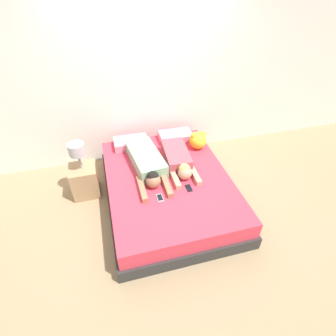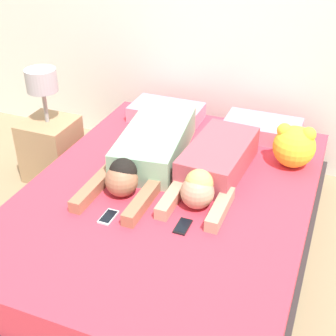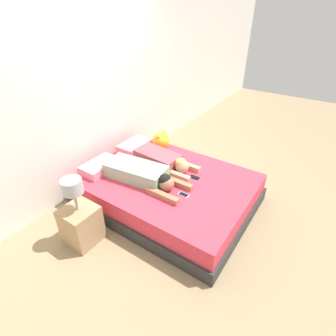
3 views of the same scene
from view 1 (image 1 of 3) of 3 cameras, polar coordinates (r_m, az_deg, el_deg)
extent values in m
plane|color=#9E8460|center=(3.78, 0.00, -6.63)|extent=(12.00, 12.00, 0.00)
cube|color=white|center=(4.10, -4.74, 18.84)|extent=(12.00, 0.06, 2.60)
cube|color=#2D2D2D|center=(3.71, 0.00, -5.66)|extent=(1.65, 2.17, 0.18)
cube|color=#DB384C|center=(3.57, 0.00, -3.31)|extent=(1.59, 2.11, 0.23)
cube|color=pink|center=(4.10, -8.06, 5.52)|extent=(0.52, 0.31, 0.11)
cube|color=pink|center=(4.22, 1.65, 6.96)|extent=(0.52, 0.31, 0.11)
cube|color=#8CBF99|center=(3.67, -4.83, 2.01)|extent=(0.47, 0.83, 0.19)
sphere|color=#A37051|center=(3.30, -3.20, -2.81)|extent=(0.19, 0.19, 0.19)
sphere|color=black|center=(3.29, -3.32, -2.00)|extent=(0.16, 0.16, 0.16)
cube|color=#A37051|center=(3.29, -5.66, -4.55)|extent=(0.07, 0.43, 0.07)
cube|color=#A37051|center=(3.33, -0.36, -3.61)|extent=(0.07, 0.43, 0.07)
cube|color=#B24C59|center=(3.72, 1.79, 2.75)|extent=(0.36, 0.65, 0.18)
sphere|color=tan|center=(3.42, 3.69, -1.06)|extent=(0.19, 0.19, 0.19)
sphere|color=#D8B266|center=(3.41, 3.60, -0.28)|extent=(0.16, 0.16, 0.16)
cube|color=tan|center=(3.41, 1.55, -2.42)|extent=(0.07, 0.35, 0.07)
cube|color=tan|center=(3.48, 5.92, -1.63)|extent=(0.07, 0.35, 0.07)
cube|color=silver|center=(3.20, -1.77, -6.49)|extent=(0.07, 0.13, 0.01)
cube|color=black|center=(3.20, -1.77, -6.42)|extent=(0.06, 0.11, 0.00)
cube|color=black|center=(3.34, 4.55, -4.37)|extent=(0.07, 0.13, 0.01)
cube|color=black|center=(3.33, 4.55, -4.31)|extent=(0.06, 0.11, 0.00)
sphere|color=yellow|center=(4.00, 6.53, 5.99)|extent=(0.26, 0.26, 0.26)
sphere|color=yellow|center=(3.93, 5.64, 7.06)|extent=(0.09, 0.09, 0.09)
sphere|color=yellow|center=(3.97, 7.61, 7.31)|extent=(0.09, 0.09, 0.09)
cube|color=tan|center=(3.89, -17.63, -2.63)|extent=(0.36, 0.36, 0.46)
cylinder|color=#999999|center=(3.69, -18.66, 1.41)|extent=(0.03, 0.03, 0.23)
cylinder|color=#B2B2B7|center=(3.58, -19.28, 3.90)|extent=(0.22, 0.22, 0.16)
camera|label=2|loc=(1.76, 49.37, -1.60)|focal=50.00mm
camera|label=3|loc=(1.93, -71.52, 1.90)|focal=28.00mm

